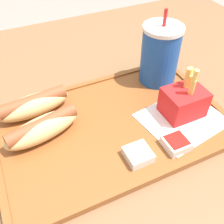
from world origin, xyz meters
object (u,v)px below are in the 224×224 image
at_px(hot_dog_far, 34,105).
at_px(sauce_cup_ketchup, 176,143).
at_px(hot_dog_near, 43,128).
at_px(soda_cup, 160,55).
at_px(fries_carton, 184,101).
at_px(sauce_cup_mayo, 138,154).

xyz_separation_m(hot_dog_far, sauce_cup_ketchup, (0.20, -0.19, -0.01)).
distance_m(hot_dog_near, sauce_cup_ketchup, 0.24).
relative_size(hot_dog_far, hot_dog_near, 0.98).
relative_size(soda_cup, sauce_cup_ketchup, 3.89).
bearing_deg(hot_dog_far, sauce_cup_ketchup, -43.05).
xyz_separation_m(hot_dog_far, fries_carton, (0.27, -0.12, 0.01)).
relative_size(hot_dog_near, fries_carton, 1.36).
height_order(sauce_cup_mayo, sauce_cup_ketchup, same).
bearing_deg(fries_carton, hot_dog_near, 168.19).
distance_m(hot_dog_near, fries_carton, 0.27).
bearing_deg(sauce_cup_mayo, hot_dog_far, 125.62).
distance_m(soda_cup, sauce_cup_ketchup, 0.21).
height_order(hot_dog_far, sauce_cup_ketchup, hot_dog_far).
xyz_separation_m(sauce_cup_mayo, sauce_cup_ketchup, (0.07, -0.01, 0.00)).
xyz_separation_m(soda_cup, hot_dog_far, (-0.28, 0.01, -0.04)).
distance_m(soda_cup, hot_dog_far, 0.28).
distance_m(hot_dog_far, fries_carton, 0.29).
xyz_separation_m(soda_cup, fries_carton, (-0.02, -0.12, -0.03)).
bearing_deg(sauce_cup_mayo, soda_cup, 49.90).
bearing_deg(soda_cup, hot_dog_near, -167.36).
distance_m(fries_carton, sauce_cup_mayo, 0.15).
bearing_deg(soda_cup, hot_dog_far, 178.91).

